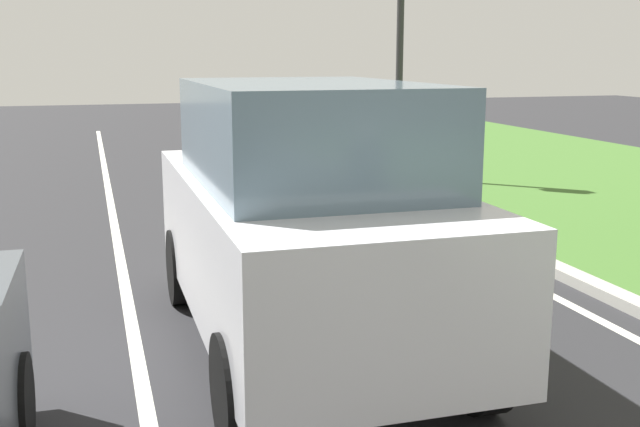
{
  "coord_description": "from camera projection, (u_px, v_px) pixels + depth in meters",
  "views": [
    {
      "loc": [
        -0.97,
        3.63,
        2.5
      ],
      "look_at": [
        0.82,
        9.63,
        1.2
      ],
      "focal_mm": 43.3,
      "sensor_mm": 36.0,
      "label": 1
    }
  ],
  "objects": [
    {
      "name": "ground_plane",
      "position": [
        171.0,
        241.0,
        10.51
      ],
      "size": [
        60.0,
        60.0,
        0.0
      ],
      "primitive_type": "plane",
      "color": "#262628"
    },
    {
      "name": "lane_line_center",
      "position": [
        118.0,
        244.0,
        10.32
      ],
      "size": [
        0.12,
        32.0,
        0.01
      ],
      "primitive_type": "cube",
      "color": "silver",
      "rests_on": "ground"
    },
    {
      "name": "lane_line_right_edge",
      "position": [
        414.0,
        224.0,
        11.52
      ],
      "size": [
        0.12,
        32.0,
        0.01
      ],
      "primitive_type": "cube",
      "color": "silver",
      "rests_on": "ground"
    },
    {
      "name": "curb_right",
      "position": [
        445.0,
        218.0,
        11.65
      ],
      "size": [
        0.24,
        48.0,
        0.12
      ],
      "primitive_type": "cube",
      "color": "#9E9B93",
      "rests_on": "ground"
    },
    {
      "name": "car_suv_ahead",
      "position": [
        304.0,
        217.0,
        6.43
      ],
      "size": [
        1.98,
        4.51,
        2.28
      ],
      "rotation": [
        0.0,
        0.0,
        -0.0
      ],
      "color": "silver",
      "rests_on": "ground"
    }
  ]
}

